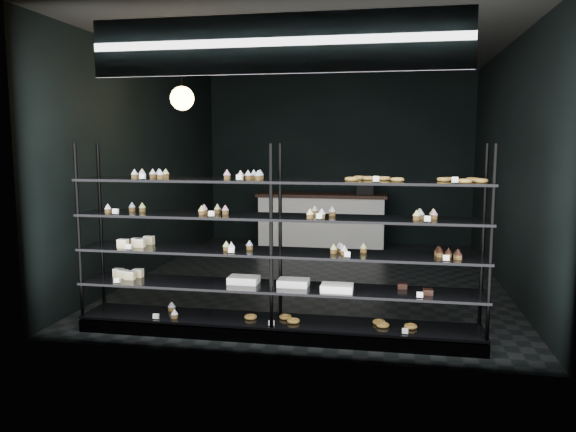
{
  "coord_description": "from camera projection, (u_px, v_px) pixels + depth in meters",
  "views": [
    {
      "loc": [
        1.0,
        -7.74,
        1.92
      ],
      "look_at": [
        -0.07,
        -1.9,
        1.14
      ],
      "focal_mm": 35.0,
      "sensor_mm": 36.0,
      "label": 1
    }
  ],
  "objects": [
    {
      "name": "pendant_lamp",
      "position": [
        182.0,
        98.0,
        6.82
      ],
      "size": [
        0.29,
        0.29,
        0.87
      ],
      "color": "black",
      "rests_on": "room"
    },
    {
      "name": "room",
      "position": [
        318.0,
        166.0,
        7.77
      ],
      "size": [
        5.01,
        6.01,
        3.2
      ],
      "color": "black",
      "rests_on": "ground"
    },
    {
      "name": "display_shelf",
      "position": [
        274.0,
        274.0,
        5.53
      ],
      "size": [
        4.0,
        0.5,
        1.91
      ],
      "color": "black",
      "rests_on": "room"
    },
    {
      "name": "service_counter",
      "position": [
        323.0,
        219.0,
        10.39
      ],
      "size": [
        2.37,
        0.65,
        1.23
      ],
      "color": "white",
      "rests_on": "room"
    },
    {
      "name": "signage",
      "position": [
        274.0,
        44.0,
        4.76
      ],
      "size": [
        3.3,
        0.05,
        0.5
      ],
      "color": "#0B1B3A",
      "rests_on": "room"
    }
  ]
}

